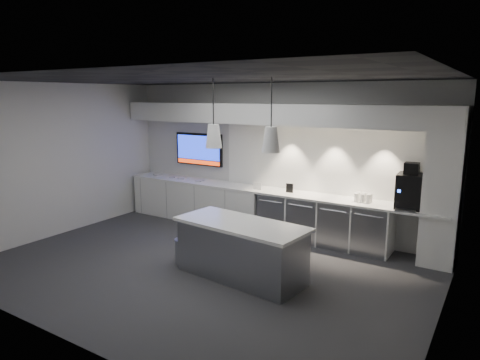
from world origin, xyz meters
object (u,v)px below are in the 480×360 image
Objects in this scene: island at (241,250)px; bin at (184,251)px; coffee_machine at (410,189)px; wall_tv at (199,149)px.

island is 1.13m from bin.
coffee_machine is at bearing 53.51° from island.
bin is (1.52, -2.44, -1.35)m from wall_tv.
island is 2.80× the size of coffee_machine.
island reaches higher than bin.
wall_tv is 3.73m from island.
wall_tv is at bearing 143.64° from island.
wall_tv is 1.64× the size of coffee_machine.
bin is at bearing -147.98° from coffee_machine.
island is 3.03m from coffee_machine.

